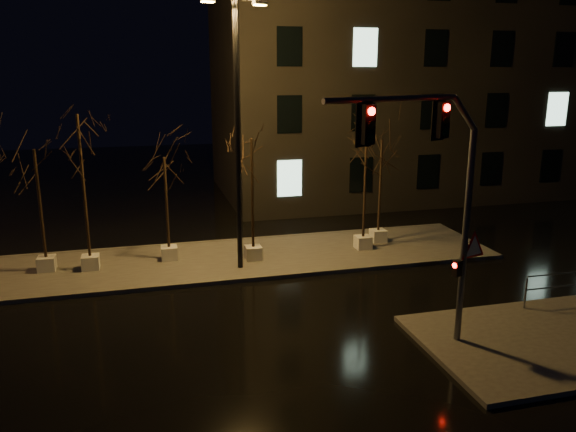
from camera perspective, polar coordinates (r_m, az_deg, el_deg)
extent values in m
plane|color=black|center=(17.97, -2.52, -10.61)|extent=(90.00, 90.00, 0.00)
cube|color=#423F3B|center=(23.43, -5.62, -4.36)|extent=(22.00, 5.00, 0.15)
cube|color=#423F3B|center=(18.14, 24.47, -11.48)|extent=(7.00, 5.00, 0.15)
cube|color=black|center=(38.11, 12.87, 13.96)|extent=(25.00, 12.00, 15.00)
cube|color=silver|center=(23.64, -23.31, -4.45)|extent=(0.65, 0.65, 0.55)
cylinder|color=black|center=(23.04, -23.88, 1.09)|extent=(0.11, 0.11, 4.15)
cube|color=silver|center=(23.18, -19.41, -4.45)|extent=(0.65, 0.65, 0.55)
cylinder|color=black|center=(22.43, -20.05, 2.78)|extent=(0.11, 0.11, 5.41)
cube|color=silver|center=(23.46, -11.97, -3.69)|extent=(0.65, 0.65, 0.55)
cylinder|color=black|center=(22.91, -12.24, 1.32)|extent=(0.11, 0.11, 3.66)
cube|color=silver|center=(23.02, -3.54, -3.75)|extent=(0.65, 0.65, 0.55)
cylinder|color=black|center=(22.37, -3.64, 2.27)|extent=(0.11, 0.11, 4.39)
cube|color=silver|center=(24.59, 7.62, -2.66)|extent=(0.65, 0.65, 0.55)
cylinder|color=black|center=(23.95, 7.83, 3.41)|extent=(0.11, 0.11, 4.74)
cube|color=silver|center=(25.67, 9.13, -1.97)|extent=(0.65, 0.65, 0.55)
cylinder|color=black|center=(25.12, 9.34, 3.06)|extent=(0.11, 0.11, 4.05)
cylinder|color=#57595F|center=(16.14, 17.54, -2.26)|extent=(0.18, 0.18, 6.01)
cylinder|color=#57595F|center=(13.46, 10.70, 11.62)|extent=(3.86, 1.33, 0.14)
cube|color=black|center=(14.65, 15.41, 9.41)|extent=(0.35, 0.30, 0.90)
cube|color=black|center=(13.00, 8.08, 9.19)|extent=(0.35, 0.30, 0.90)
cube|color=black|center=(16.22, 16.82, -5.10)|extent=(0.26, 0.24, 0.45)
cone|color=red|center=(16.42, 18.28, -3.14)|extent=(1.00, 0.34, 1.04)
sphere|color=#FF0C07|center=(15.53, 18.56, 10.55)|extent=(0.18, 0.18, 0.18)
cylinder|color=black|center=(21.07, -5.15, 7.65)|extent=(0.20, 0.20, 9.96)
cube|color=#FAAD32|center=(20.67, -8.16, 20.85)|extent=(0.55, 0.40, 0.20)
cube|color=#FAAD32|center=(21.48, -2.88, 20.72)|extent=(0.55, 0.40, 0.20)
cylinder|color=#57595F|center=(19.85, 23.00, -7.25)|extent=(0.06, 0.06, 1.02)
cylinder|color=#57595F|center=(20.42, 25.96, -5.28)|extent=(2.49, 0.06, 0.05)
cylinder|color=#57595F|center=(20.57, 25.82, -6.47)|extent=(2.49, 0.06, 0.05)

